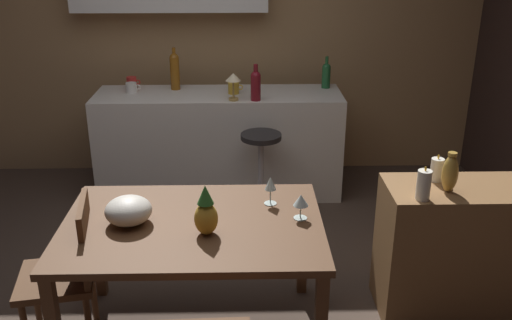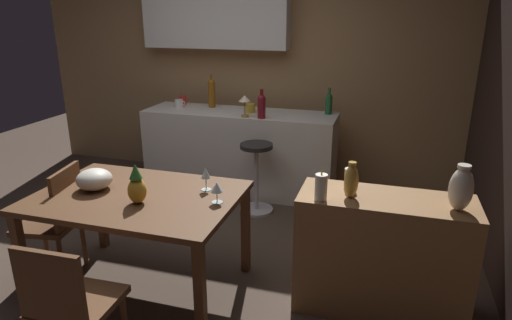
% 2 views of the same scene
% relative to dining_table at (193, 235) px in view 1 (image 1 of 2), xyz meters
% --- Properties ---
extents(ground_plane, '(9.00, 9.00, 0.00)m').
position_rel_dining_table_xyz_m(ground_plane, '(-0.05, 0.49, -0.66)').
color(ground_plane, '#47382D').
extents(wall_kitchen_back, '(5.20, 0.33, 2.60)m').
position_rel_dining_table_xyz_m(wall_kitchen_back, '(-0.12, 2.56, 0.75)').
color(wall_kitchen_back, '#9E7A51').
rests_on(wall_kitchen_back, ground_plane).
extents(dining_table, '(1.39, 0.96, 0.74)m').
position_rel_dining_table_xyz_m(dining_table, '(0.00, 0.00, 0.00)').
color(dining_table, '#56351E').
rests_on(dining_table, ground_plane).
extents(kitchen_counter, '(2.10, 0.60, 0.90)m').
position_rel_dining_table_xyz_m(kitchen_counter, '(0.06, 2.01, -0.21)').
color(kitchen_counter, silver).
rests_on(kitchen_counter, ground_plane).
extents(sideboard_cabinet, '(1.10, 0.44, 0.82)m').
position_rel_dining_table_xyz_m(sideboard_cabinet, '(1.65, 0.24, -0.25)').
color(sideboard_cabinet, olive).
rests_on(sideboard_cabinet, ground_plane).
extents(chair_near_window, '(0.46, 0.46, 0.87)m').
position_rel_dining_table_xyz_m(chair_near_window, '(-0.68, -0.04, -0.18)').
color(chair_near_window, '#56351E').
rests_on(chair_near_window, ground_plane).
extents(bar_stool, '(0.34, 0.34, 0.71)m').
position_rel_dining_table_xyz_m(bar_stool, '(0.41, 1.49, -0.28)').
color(bar_stool, '#262323').
rests_on(bar_stool, ground_plane).
extents(wine_glass_left, '(0.07, 0.07, 0.17)m').
position_rel_dining_table_xyz_m(wine_glass_left, '(0.43, 0.22, 0.20)').
color(wine_glass_left, silver).
rests_on(wine_glass_left, dining_table).
extents(wine_glass_right, '(0.08, 0.08, 0.14)m').
position_rel_dining_table_xyz_m(wine_glass_right, '(0.58, 0.04, 0.18)').
color(wine_glass_right, silver).
rests_on(wine_glass_right, dining_table).
extents(pineapple_centerpiece, '(0.12, 0.12, 0.27)m').
position_rel_dining_table_xyz_m(pineapple_centerpiece, '(0.08, -0.12, 0.19)').
color(pineapple_centerpiece, gold).
rests_on(pineapple_centerpiece, dining_table).
extents(fruit_bowl, '(0.25, 0.25, 0.15)m').
position_rel_dining_table_xyz_m(fruit_bowl, '(-0.33, 0.00, 0.15)').
color(fruit_bowl, beige).
rests_on(fruit_bowl, dining_table).
extents(wine_bottle_green, '(0.07, 0.07, 0.28)m').
position_rel_dining_table_xyz_m(wine_bottle_green, '(1.00, 2.17, 0.36)').
color(wine_bottle_green, '#1E592D').
rests_on(wine_bottle_green, kitchen_counter).
extents(wine_bottle_ruby, '(0.08, 0.08, 0.30)m').
position_rel_dining_table_xyz_m(wine_bottle_ruby, '(0.38, 1.79, 0.37)').
color(wine_bottle_ruby, maroon).
rests_on(wine_bottle_ruby, kitchen_counter).
extents(wine_bottle_amber, '(0.08, 0.08, 0.36)m').
position_rel_dining_table_xyz_m(wine_bottle_amber, '(-0.31, 2.15, 0.41)').
color(wine_bottle_amber, '#8C5114').
rests_on(wine_bottle_amber, kitchen_counter).
extents(cup_mustard, '(0.13, 0.09, 0.10)m').
position_rel_dining_table_xyz_m(cup_mustard, '(0.19, 2.00, 0.29)').
color(cup_mustard, gold).
rests_on(cup_mustard, kitchen_counter).
extents(cup_red, '(0.12, 0.09, 0.10)m').
position_rel_dining_table_xyz_m(cup_red, '(-0.70, 2.19, 0.29)').
color(cup_red, red).
rests_on(cup_red, kitchen_counter).
extents(cup_white, '(0.13, 0.09, 0.09)m').
position_rel_dining_table_xyz_m(cup_white, '(-0.68, 2.05, 0.28)').
color(cup_white, white).
rests_on(cup_white, kitchen_counter).
extents(counter_lamp, '(0.12, 0.12, 0.23)m').
position_rel_dining_table_xyz_m(counter_lamp, '(0.20, 1.79, 0.41)').
color(counter_lamp, '#A58447').
rests_on(counter_lamp, kitchen_counter).
extents(pillar_candle_tall, '(0.08, 0.08, 0.20)m').
position_rel_dining_table_xyz_m(pillar_candle_tall, '(1.25, 0.09, 0.24)').
color(pillar_candle_tall, white).
rests_on(pillar_candle_tall, sideboard_cabinet).
extents(pillar_candle_short, '(0.07, 0.07, 0.16)m').
position_rel_dining_table_xyz_m(pillar_candle_short, '(1.40, 0.34, 0.23)').
color(pillar_candle_short, white).
rests_on(pillar_candle_short, sideboard_cabinet).
extents(vase_brass, '(0.09, 0.09, 0.23)m').
position_rel_dining_table_xyz_m(vase_brass, '(1.42, 0.19, 0.27)').
color(vase_brass, '#B78C38').
rests_on(vase_brass, sideboard_cabinet).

